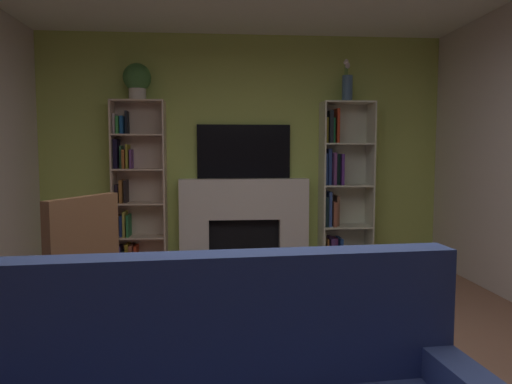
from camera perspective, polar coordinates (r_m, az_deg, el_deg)
wall_back_accent at (r=5.58m, az=-1.53°, el=4.85°), size 4.79×0.06×2.70m
fireplace at (r=5.50m, az=-1.44°, el=-3.58°), size 1.59×0.50×1.04m
tv at (r=5.52m, az=-1.50°, el=4.92°), size 1.08×0.06×0.62m
bookshelf_left at (r=5.54m, az=-14.50°, el=0.12°), size 0.59×0.28×1.92m
bookshelf_right at (r=5.61m, az=9.96°, el=0.54°), size 0.59×0.33×1.92m
potted_plant at (r=5.52m, az=-14.19°, el=13.04°), size 0.31×0.31×0.40m
vase_with_flowers at (r=5.64m, az=10.98°, el=12.47°), size 0.12×0.12×0.48m
armchair at (r=3.05m, az=-22.31°, el=-10.66°), size 0.74×0.75×1.10m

